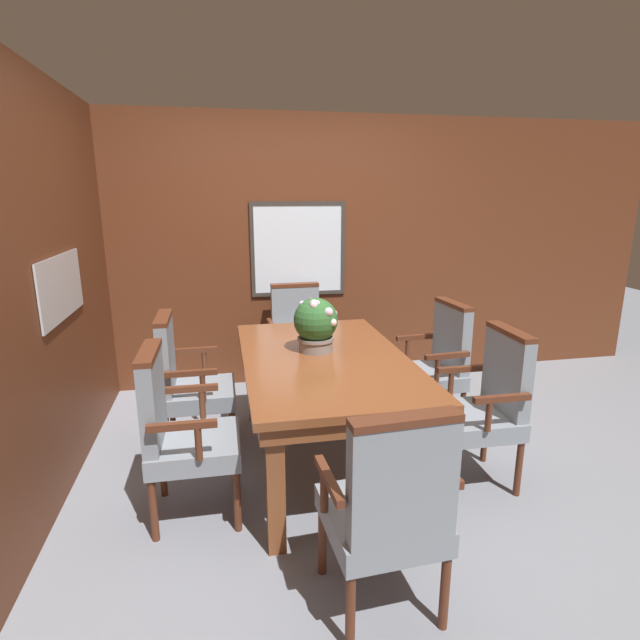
{
  "coord_description": "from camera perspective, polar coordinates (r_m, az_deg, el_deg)",
  "views": [
    {
      "loc": [
        -0.67,
        -2.77,
        1.76
      ],
      "look_at": [
        -0.05,
        0.33,
        0.96
      ],
      "focal_mm": 28.0,
      "sensor_mm": 36.0,
      "label": 1
    }
  ],
  "objects": [
    {
      "name": "chair_head_near",
      "position": [
        2.19,
        7.87,
        -20.27
      ],
      "size": [
        0.54,
        0.52,
        0.98
      ],
      "rotation": [
        0.0,
        0.0,
        3.2
      ],
      "color": "#562B19",
      "rests_on": "ground_plane"
    },
    {
      "name": "chair_head_far",
      "position": [
        4.46,
        -2.56,
        -1.83
      ],
      "size": [
        0.53,
        0.5,
        0.98
      ],
      "rotation": [
        0.0,
        0.0,
        0.03
      ],
      "color": "#562B19",
      "rests_on": "ground_plane"
    },
    {
      "name": "potted_plant",
      "position": [
        3.23,
        -0.48,
        -0.44
      ],
      "size": [
        0.3,
        0.3,
        0.36
      ],
      "color": "gray",
      "rests_on": "dining_table"
    },
    {
      "name": "ground_plane",
      "position": [
        3.35,
        2.08,
        -17.45
      ],
      "size": [
        14.0,
        14.0,
        0.0
      ],
      "primitive_type": "plane",
      "color": "gray"
    },
    {
      "name": "wall_back",
      "position": [
        4.65,
        -2.95,
        7.67
      ],
      "size": [
        7.2,
        0.08,
        2.45
      ],
      "color": "#5B2D19",
      "rests_on": "ground_plane"
    },
    {
      "name": "wall_left",
      "position": [
        2.99,
        -30.57,
        1.97
      ],
      "size": [
        0.08,
        7.2,
        2.45
      ],
      "color": "#5B2D19",
      "rests_on": "ground_plane"
    },
    {
      "name": "chair_left_near",
      "position": [
        2.87,
        -15.8,
        -11.85
      ],
      "size": [
        0.49,
        0.52,
        0.98
      ],
      "rotation": [
        0.0,
        0.0,
        1.56
      ],
      "color": "#562B19",
      "rests_on": "ground_plane"
    },
    {
      "name": "chair_left_far",
      "position": [
        3.56,
        -14.98,
        -6.57
      ],
      "size": [
        0.49,
        0.52,
        0.98
      ],
      "rotation": [
        0.0,
        0.0,
        1.57
      ],
      "color": "#562B19",
      "rests_on": "ground_plane"
    },
    {
      "name": "dining_table",
      "position": [
        3.21,
        0.53,
        -5.79
      ],
      "size": [
        1.03,
        1.76,
        0.76
      ],
      "color": "brown",
      "rests_on": "ground_plane"
    },
    {
      "name": "chair_right_near",
      "position": [
        3.24,
        18.37,
        -8.9
      ],
      "size": [
        0.5,
        0.52,
        0.98
      ],
      "rotation": [
        0.0,
        0.0,
        -1.58
      ],
      "color": "#562B19",
      "rests_on": "ground_plane"
    },
    {
      "name": "chair_right_far",
      "position": [
        3.88,
        13.02,
        -4.68
      ],
      "size": [
        0.52,
        0.54,
        0.98
      ],
      "rotation": [
        0.0,
        0.0,
        -1.5
      ],
      "color": "#562B19",
      "rests_on": "ground_plane"
    }
  ]
}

